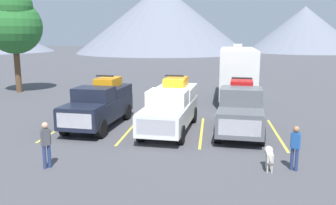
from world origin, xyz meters
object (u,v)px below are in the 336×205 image
object	(u,v)px
camper_trailer_a	(237,71)
person_a	(46,142)
pickup_truck_b	(171,106)
person_c	(295,145)
pickup_truck_a	(100,104)
pickup_truck_c	(241,108)
dog	(269,154)

from	to	relation	value
camper_trailer_a	person_a	size ratio (longest dim) A/B	5.43
pickup_truck_b	person_c	size ratio (longest dim) A/B	3.74
camper_trailer_a	person_c	distance (m)	13.43
pickup_truck_a	pickup_truck_c	distance (m)	7.05
pickup_truck_c	camper_trailer_a	distance (m)	8.47
person_a	pickup_truck_b	bearing A→B (deg)	56.64
pickup_truck_a	pickup_truck_c	world-z (taller)	same
pickup_truck_b	camper_trailer_a	distance (m)	9.34
pickup_truck_a	person_c	world-z (taller)	pickup_truck_a
pickup_truck_b	person_a	size ratio (longest dim) A/B	3.57
person_a	dog	xyz separation A→B (m)	(7.72, 0.87, -0.43)
pickup_truck_c	dog	size ratio (longest dim) A/B	6.33
dog	pickup_truck_c	bearing A→B (deg)	97.42
pickup_truck_a	person_a	xyz separation A→B (m)	(-0.04, -5.91, -0.20)
pickup_truck_a	person_c	size ratio (longest dim) A/B	3.46
dog	person_c	bearing A→B (deg)	-1.57
pickup_truck_a	pickup_truck_b	size ratio (longest dim) A/B	0.92
pickup_truck_b	person_c	xyz separation A→B (m)	(4.84, -4.81, -0.26)
pickup_truck_a	pickup_truck_b	bearing A→B (deg)	-3.87
person_c	camper_trailer_a	bearing A→B (deg)	94.87
pickup_truck_b	dog	distance (m)	6.27
pickup_truck_a	person_a	bearing A→B (deg)	-90.38
pickup_truck_c	person_c	distance (m)	5.15
pickup_truck_a	camper_trailer_a	xyz separation A→B (m)	(7.40, 8.27, 0.91)
pickup_truck_b	person_a	xyz separation A→B (m)	(-3.73, -5.66, -0.22)
camper_trailer_a	dog	bearing A→B (deg)	-88.76
pickup_truck_b	camper_trailer_a	xyz separation A→B (m)	(3.71, 8.52, 0.90)
pickup_truck_b	dog	bearing A→B (deg)	-50.17
person_a	dog	size ratio (longest dim) A/B	1.84
camper_trailer_a	dog	size ratio (longest dim) A/B	10.01
pickup_truck_c	person_a	bearing A→B (deg)	-140.85
person_c	dog	world-z (taller)	person_c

